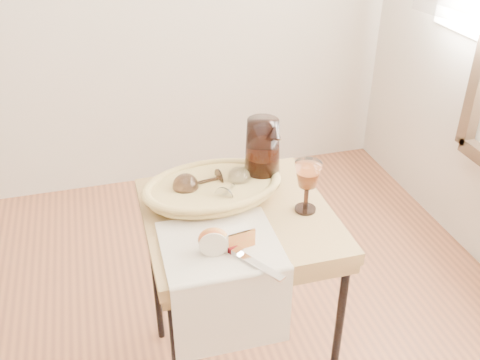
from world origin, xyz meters
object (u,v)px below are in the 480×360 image
object	(u,v)px
side_table	(238,300)
pitcher	(262,153)
bread_basket	(213,190)
apple_half	(213,240)
goblet_lying_a	(200,183)
wine_goblet	(307,187)
tea_towel	(220,244)
table_knife	(240,253)
goblet_lying_b	(233,186)

from	to	relation	value
side_table	pitcher	xyz separation A→B (m)	(0.11, 0.13, 0.44)
bread_basket	apple_half	xyz separation A→B (m)	(-0.06, -0.25, 0.01)
goblet_lying_a	wine_goblet	distance (m)	0.31
tea_towel	table_knife	distance (m)	0.07
goblet_lying_b	table_knife	size ratio (longest dim) A/B	0.46
side_table	bread_basket	world-z (taller)	bread_basket
tea_towel	pitcher	size ratio (longest dim) A/B	1.19
pitcher	table_knife	size ratio (longest dim) A/B	1.03
bread_basket	apple_half	size ratio (longest dim) A/B	4.74
pitcher	goblet_lying_b	bearing A→B (deg)	-127.99
tea_towel	wine_goblet	size ratio (longest dim) A/B	1.94
goblet_lying_b	pitcher	bearing A→B (deg)	-21.02
wine_goblet	goblet_lying_a	bearing A→B (deg)	151.49
side_table	goblet_lying_b	distance (m)	0.39
side_table	goblet_lying_b	world-z (taller)	goblet_lying_b
goblet_lying_a	goblet_lying_b	world-z (taller)	goblet_lying_a
goblet_lying_b	apple_half	world-z (taller)	goblet_lying_b
bread_basket	pitcher	distance (m)	0.19
goblet_lying_a	apple_half	world-z (taller)	goblet_lying_a
bread_basket	table_knife	distance (m)	0.29
goblet_lying_a	tea_towel	bearing A→B (deg)	80.19
tea_towel	goblet_lying_a	distance (m)	0.24
bread_basket	side_table	bearing A→B (deg)	-65.40
bread_basket	wine_goblet	xyz separation A→B (m)	(0.24, -0.13, 0.05)
pitcher	apple_half	bearing A→B (deg)	-105.02
goblet_lying_b	table_knife	xyz separation A→B (m)	(-0.05, -0.26, -0.03)
bread_basket	table_knife	bearing A→B (deg)	-94.34
tea_towel	side_table	bearing A→B (deg)	57.83
wine_goblet	apple_half	world-z (taller)	wine_goblet
table_knife	goblet_lying_b	bearing A→B (deg)	137.07
bread_basket	pitcher	bearing A→B (deg)	8.80
apple_half	table_knife	xyz separation A→B (m)	(0.06, -0.04, -0.03)
tea_towel	goblet_lying_a	xyz separation A→B (m)	(0.00, 0.24, 0.05)
pitcher	wine_goblet	world-z (taller)	pitcher
bread_basket	goblet_lying_b	size ratio (longest dim) A/B	3.21
apple_half	table_knife	bearing A→B (deg)	-21.11
goblet_lying_a	side_table	bearing A→B (deg)	118.41
apple_half	table_knife	distance (m)	0.08
side_table	goblet_lying_a	world-z (taller)	goblet_lying_a
tea_towel	table_knife	xyz separation A→B (m)	(0.04, -0.06, 0.01)
side_table	tea_towel	distance (m)	0.37
side_table	bread_basket	size ratio (longest dim) A/B	1.82
pitcher	apple_half	distance (m)	0.37
bread_basket	apple_half	distance (m)	0.25
wine_goblet	apple_half	bearing A→B (deg)	-158.54
side_table	table_knife	distance (m)	0.40
tea_towel	goblet_lying_b	bearing A→B (deg)	67.11
goblet_lying_b	apple_half	bearing A→B (deg)	-166.86
goblet_lying_a	bread_basket	bearing A→B (deg)	143.71
goblet_lying_a	table_knife	bearing A→B (deg)	87.04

